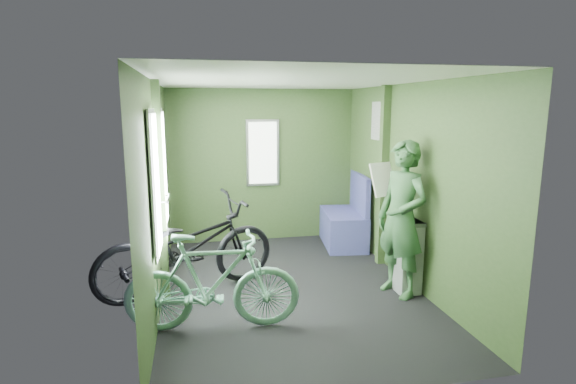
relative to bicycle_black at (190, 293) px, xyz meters
name	(u,v)px	position (x,y,z in m)	size (l,w,h in m)	color
room	(286,163)	(1.08, -0.06, 1.44)	(4.00, 4.02, 2.31)	black
bicycle_black	(190,293)	(0.00, 0.00, 0.00)	(0.71, 2.03, 1.07)	black
bicycle_mint	(214,331)	(0.23, -0.93, 0.00)	(0.45, 1.59, 0.95)	#7BBCA7
passenger	(402,219)	(2.27, -0.48, 0.85)	(0.61, 0.77, 1.70)	#325D34
waste_box	(406,256)	(2.38, -0.41, 0.41)	(0.24, 0.33, 0.81)	gray
bench_seat	(345,224)	(2.27, 1.35, 0.31)	(0.69, 1.07, 1.06)	navy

